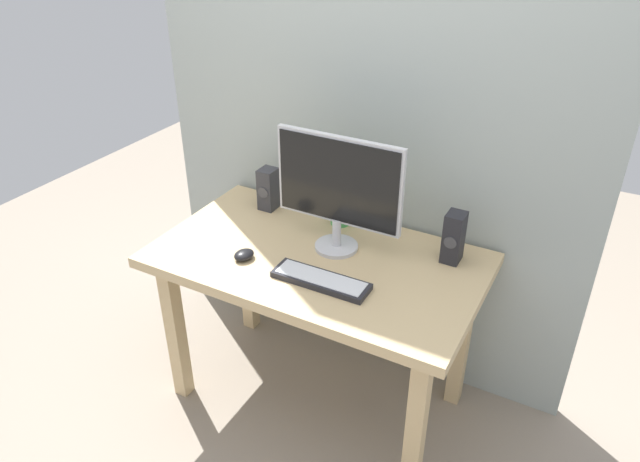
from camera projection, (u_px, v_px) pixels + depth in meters
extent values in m
plane|color=gray|center=(318.00, 394.00, 2.81)|extent=(6.00, 6.00, 0.00)
cube|color=#9EA8A3|center=(368.00, 53.00, 2.36)|extent=(2.02, 0.04, 3.00)
cube|color=tan|center=(317.00, 260.00, 2.42)|extent=(1.33, 0.76, 0.05)
cube|color=tan|center=(176.00, 331.00, 2.64)|extent=(0.06, 0.06, 0.73)
cube|color=tan|center=(416.00, 427.00, 2.17)|extent=(0.06, 0.06, 0.73)
cube|color=tan|center=(248.00, 268.00, 3.07)|extent=(0.06, 0.06, 0.73)
cube|color=tan|center=(462.00, 338.00, 2.60)|extent=(0.06, 0.06, 0.73)
cylinder|color=silver|center=(336.00, 246.00, 2.46)|extent=(0.18, 0.18, 0.02)
cylinder|color=silver|center=(337.00, 232.00, 2.42)|extent=(0.04, 0.04, 0.12)
cube|color=silver|center=(339.00, 180.00, 2.32)|extent=(0.54, 0.02, 0.37)
cube|color=black|center=(337.00, 182.00, 2.31)|extent=(0.51, 0.01, 0.34)
cube|color=#232328|center=(321.00, 280.00, 2.24)|extent=(0.38, 0.12, 0.02)
cube|color=silver|center=(321.00, 277.00, 2.23)|extent=(0.35, 0.10, 0.00)
ellipsoid|color=black|center=(244.00, 255.00, 2.38)|extent=(0.09, 0.10, 0.04)
cube|color=#232328|center=(454.00, 237.00, 2.33)|extent=(0.07, 0.09, 0.21)
cylinder|color=#3F3F44|center=(450.00, 243.00, 2.30)|extent=(0.05, 0.00, 0.05)
cube|color=#333338|center=(268.00, 189.00, 2.72)|extent=(0.07, 0.08, 0.20)
cylinder|color=#3F3F44|center=(263.00, 193.00, 2.68)|extent=(0.05, 0.00, 0.05)
cylinder|color=#4CB259|center=(340.00, 215.00, 2.62)|extent=(0.09, 0.09, 0.08)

